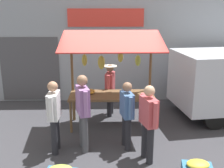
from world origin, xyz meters
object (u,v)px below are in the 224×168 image
Objects in this scene: vendor_with_sunhat at (110,86)px; shopper_with_shopping_bag at (54,112)px; market_stall at (110,70)px; shopper_in_grey_tee at (83,107)px; shopper_with_ponytail at (148,118)px; shopper_in_striped_shirt at (127,111)px.

vendor_with_sunhat is 0.94× the size of shopper_with_shopping_bag.
shopper_with_shopping_bag is at bearing 47.88° from market_stall.
shopper_with_shopping_bag is 0.62m from shopper_in_grey_tee.
shopper_in_grey_tee is 1.44m from shopper_with_ponytail.
vendor_with_sunhat is 0.88× the size of shopper_in_grey_tee.
vendor_with_sunhat is 2.61m from shopper_with_ponytail.
shopper_with_shopping_bag reaches higher than vendor_with_sunhat.
shopper_in_striped_shirt is 0.95× the size of shopper_with_ponytail.
market_stall is at bearing 4.94° from shopper_in_striped_shirt.
shopper_in_grey_tee is at bearing 53.94° from shopper_with_ponytail.
shopper_in_striped_shirt is (-0.34, 1.22, -0.65)m from market_stall.
shopper_with_ponytail is at bearing 112.40° from market_stall.
market_stall reaches higher than shopper_in_striped_shirt.
shopper_with_ponytail reaches higher than vendor_with_sunhat.
vendor_with_sunhat is 2.43m from shopper_with_shopping_bag.
market_stall is 1.55× the size of shopper_with_shopping_bag.
shopper_in_grey_tee reaches higher than shopper_with_shopping_bag.
market_stall is 1.93m from shopper_with_shopping_bag.
market_stall is 1.65× the size of vendor_with_sunhat.
shopper_with_shopping_bag is (1.23, 1.36, -0.60)m from market_stall.
shopper_in_grey_tee is 1.06× the size of shopper_with_ponytail.
shopper_in_striped_shirt reaches higher than vendor_with_sunhat.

